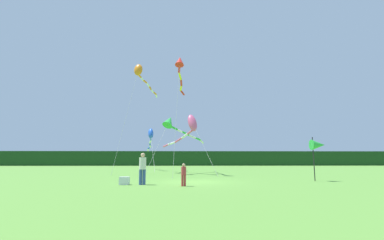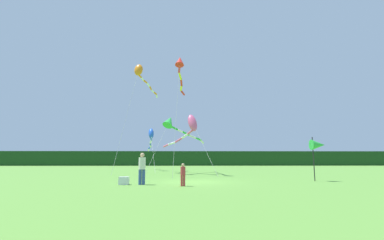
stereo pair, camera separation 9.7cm
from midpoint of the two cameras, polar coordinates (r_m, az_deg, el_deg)
name	(u,v)px [view 1 (the left image)]	position (r m, az deg, el deg)	size (l,w,h in m)	color
ground_plane	(195,182)	(17.17, 0.42, -12.93)	(120.00, 120.00, 0.00)	#5B9338
distant_treeline	(187,158)	(62.10, -1.09, -8.09)	(108.00, 3.59, 3.19)	#193D19
person_adult	(143,167)	(15.54, -10.54, -9.67)	(0.38, 0.38, 1.75)	#334C8C
person_child	(184,173)	(14.48, -1.97, -11.18)	(0.26, 0.26, 1.18)	#B23338
cooler_box	(124,181)	(15.81, -14.23, -12.29)	(0.52, 0.44, 0.43)	silver
banner_flag_pole	(318,145)	(19.68, 24.86, -4.84)	(0.90, 0.70, 2.84)	black
kite_orange	(141,74)	(31.19, -10.87, 9.55)	(2.86, 10.27, 11.86)	#B2B2B2
kite_green	(174,124)	(26.64, -4.00, -0.94)	(5.60, 8.67, 5.74)	#B2B2B2
kite_rainbow	(189,127)	(26.19, -0.72, -1.41)	(5.22, 9.12, 5.76)	#B2B2B2
kite_blue	(151,136)	(34.78, -8.80, -3.37)	(2.22, 10.20, 5.43)	#B2B2B2
kite_red	(180,67)	(26.53, -2.66, 11.06)	(0.98, 9.26, 11.10)	#B2B2B2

